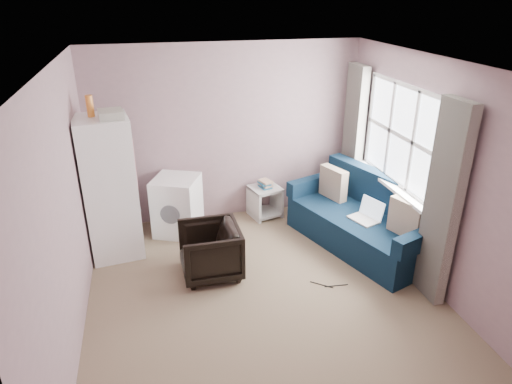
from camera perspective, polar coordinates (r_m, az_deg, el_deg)
The scene contains 8 objects.
room at distance 4.57m, azimuth 1.40°, elevation -0.10°, with size 3.84×4.24×2.54m.
armchair at distance 5.39m, azimuth -5.77°, elevation -7.04°, with size 0.68×0.63×0.70m, color black.
fridge at distance 5.83m, azimuth -17.83°, elevation 0.52°, with size 0.70×0.69×2.03m.
washing_machine at distance 6.34m, azimuth -9.83°, elevation -1.53°, with size 0.75×0.75×0.81m.
side_table at distance 6.76m, azimuth 1.12°, elevation -0.90°, with size 0.50×0.50×0.57m.
sofa at distance 6.16m, azimuth 13.46°, elevation -3.54°, with size 1.56×2.24×0.92m.
window_dressing at distance 5.88m, azimuth 16.45°, elevation 2.98°, with size 0.17×2.62×2.18m.
floor_cables at distance 5.42m, azimuth 9.11°, elevation -11.42°, with size 0.41×0.19×0.01m.
Camera 1 is at (-1.08, -4.01, 3.13)m, focal length 32.00 mm.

